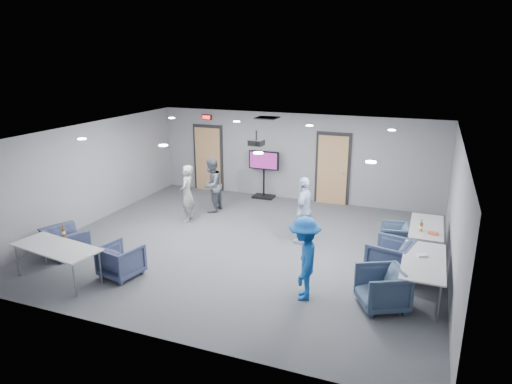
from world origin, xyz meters
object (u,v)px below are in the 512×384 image
(person_c, at_px, (304,210))
(projector, at_px, (256,143))
(table_right_b, at_px, (424,262))
(bottle_front, at_px, (64,232))
(person_b, at_px, (211,185))
(table_right_a, at_px, (426,228))
(chair_right_b, at_px, (390,258))
(chair_right_c, at_px, (382,288))
(chair_front_a, at_px, (121,260))
(bottle_right, at_px, (421,227))
(table_front_left, at_px, (56,248))
(chair_right_a, at_px, (395,237))
(tv_stand, at_px, (264,172))
(person_a, at_px, (187,194))
(chair_front_b, at_px, (65,242))
(person_d, at_px, (304,258))

(person_c, relative_size, projector, 4.62)
(table_right_b, xyz_separation_m, bottle_front, (-7.09, -1.52, 0.14))
(person_c, bearing_deg, person_b, -111.52)
(projector, bearing_deg, bottle_front, -129.11)
(table_right_a, bearing_deg, person_c, 93.80)
(chair_right_b, distance_m, chair_right_c, 1.35)
(chair_right_c, distance_m, chair_front_a, 5.18)
(bottle_right, relative_size, projector, 0.76)
(person_b, bearing_deg, bottle_front, -15.77)
(chair_right_c, height_order, bottle_right, bottle_right)
(chair_right_c, bearing_deg, table_front_left, -105.64)
(bottle_right, bearing_deg, chair_right_b, -121.60)
(person_b, distance_m, bottle_right, 5.95)
(chair_right_a, bearing_deg, chair_right_b, -7.89)
(tv_stand, bearing_deg, chair_right_c, -51.88)
(chair_front_a, height_order, table_front_left, table_front_left)
(person_a, height_order, bottle_front, person_a)
(person_c, relative_size, chair_right_b, 1.94)
(table_right_a, distance_m, bottle_right, 0.42)
(table_right_b, bearing_deg, table_front_left, 106.13)
(person_c, xyz_separation_m, bottle_front, (-4.31, -3.24, 0.01))
(table_right_b, relative_size, table_front_left, 0.94)
(table_front_left, bearing_deg, person_a, 88.23)
(person_a, relative_size, person_c, 0.96)
(chair_front_a, bearing_deg, tv_stand, -87.09)
(chair_front_b, bearing_deg, chair_right_a, -132.07)
(chair_right_b, height_order, table_front_left, chair_right_b)
(chair_right_a, bearing_deg, chair_front_a, -64.44)
(chair_front_b, relative_size, tv_stand, 0.63)
(chair_front_a, xyz_separation_m, table_right_a, (5.78, 3.28, 0.34))
(chair_right_c, relative_size, projector, 2.31)
(chair_front_b, distance_m, table_front_left, 1.32)
(person_c, distance_m, table_front_left, 5.51)
(table_front_left, xyz_separation_m, projector, (2.90, 3.56, 1.72))
(person_c, bearing_deg, chair_right_b, 63.83)
(person_c, xyz_separation_m, chair_right_a, (2.13, 0.29, -0.50))
(chair_right_b, relative_size, bottle_right, 3.11)
(person_d, distance_m, chair_right_c, 1.48)
(tv_stand, bearing_deg, person_d, -62.96)
(person_a, xyz_separation_m, chair_right_a, (5.48, 0.02, -0.46))
(person_b, bearing_deg, chair_right_a, 78.87)
(person_d, bearing_deg, person_a, -137.41)
(person_a, height_order, chair_front_b, person_a)
(person_a, relative_size, bottle_right, 5.80)
(person_d, bearing_deg, chair_right_b, 124.87)
(chair_right_a, relative_size, bottle_right, 2.61)
(chair_right_a, relative_size, table_right_a, 0.42)
(person_b, bearing_deg, person_c, 67.34)
(person_b, distance_m, tv_stand, 2.03)
(person_a, bearing_deg, chair_front_b, -39.64)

